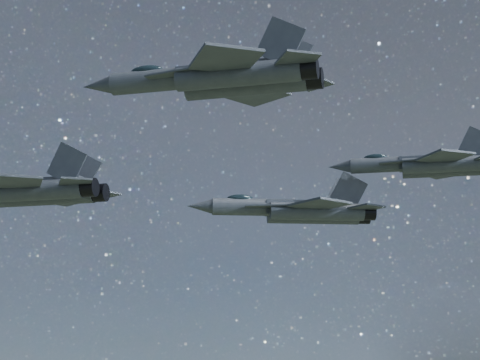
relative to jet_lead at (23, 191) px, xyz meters
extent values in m
cube|color=#31373E|center=(1.01, -0.43, 0.19)|extent=(8.95, 5.03, 1.43)
cylinder|color=#31373E|center=(0.98, -1.61, -0.30)|extent=(9.17, 5.18, 1.72)
cylinder|color=#31373E|center=(1.84, 0.42, -0.30)|extent=(9.17, 5.18, 1.72)
cylinder|color=black|center=(5.64, -3.58, -0.30)|extent=(1.93, 2.02, 1.58)
cylinder|color=black|center=(6.50, -1.56, -0.30)|extent=(1.93, 2.02, 1.58)
cube|color=#31373E|center=(-1.86, 2.40, 0.11)|extent=(5.84, 2.37, 0.13)
cube|color=#31373E|center=(-0.25, -3.95, -0.08)|extent=(4.87, 5.33, 0.22)
cube|color=#31373E|center=(2.67, 2.93, -0.08)|extent=(6.27, 6.14, 0.22)
cube|color=#31373E|center=(4.68, -4.73, -0.08)|extent=(2.85, 3.04, 0.16)
cube|color=#31373E|center=(6.65, -0.07, -0.08)|extent=(3.72, 3.67, 0.16)
cube|color=#31373E|center=(3.81, -3.11, 1.79)|extent=(3.47, 1.93, 3.91)
cube|color=#31373E|center=(4.88, -0.58, 1.79)|extent=(3.69, 1.37, 3.91)
cylinder|color=#31373E|center=(21.46, 6.75, 0.43)|extent=(8.25, 2.25, 1.72)
cone|color=#31373E|center=(16.19, 7.10, 0.43)|extent=(2.74, 1.71, 1.54)
ellipsoid|color=black|center=(20.14, 6.83, 1.25)|extent=(2.69, 1.33, 0.85)
cube|color=#31373E|center=(27.18, 6.37, 0.37)|extent=(9.13, 2.25, 1.43)
cylinder|color=#31373E|center=(27.55, 5.24, -0.12)|extent=(9.35, 2.33, 1.72)
cylinder|color=#31373E|center=(27.70, 7.44, -0.12)|extent=(9.35, 2.33, 1.72)
cylinder|color=black|center=(32.61, 4.91, -0.12)|extent=(1.53, 1.68, 1.59)
cylinder|color=black|center=(32.76, 7.11, -0.12)|extent=(1.53, 1.68, 1.59)
cube|color=#31373E|center=(23.35, 5.13, 0.30)|extent=(5.85, 2.63, 0.13)
cube|color=#31373E|center=(23.54, 8.10, 0.30)|extent=(5.84, 1.92, 0.13)
cube|color=#31373E|center=(27.16, 2.61, 0.10)|extent=(5.93, 6.16, 0.22)
cube|color=#31373E|center=(27.65, 10.09, 0.10)|extent=(6.17, 6.29, 0.22)
cube|color=#31373E|center=(32.08, 3.50, 0.10)|extent=(3.49, 3.59, 0.17)
cube|color=#31373E|center=(32.41, 8.56, 0.10)|extent=(3.64, 3.70, 0.17)
cube|color=#31373E|center=(30.72, 4.75, 1.97)|extent=(3.81, 0.74, 3.92)
cube|color=#31373E|center=(30.90, 7.50, 1.97)|extent=(3.84, 0.55, 3.92)
cylinder|color=#31373E|center=(10.93, -18.58, 4.16)|extent=(7.31, 4.31, 1.54)
cone|color=#31373E|center=(6.58, -16.70, 4.16)|extent=(2.72, 2.21, 1.38)
ellipsoid|color=black|center=(9.84, -18.11, 4.90)|extent=(2.57, 1.88, 0.76)
cube|color=#31373E|center=(15.64, -20.62, 4.11)|extent=(8.01, 4.57, 1.28)
cylinder|color=#31373E|center=(15.61, -21.68, 3.67)|extent=(8.22, 4.71, 1.54)
cylinder|color=#31373E|center=(16.39, -19.87, 3.67)|extent=(8.22, 4.71, 1.54)
cylinder|color=black|center=(19.77, -23.49, 3.67)|extent=(1.74, 1.81, 1.42)
cylinder|color=black|center=(20.56, -21.68, 3.67)|extent=(1.74, 1.81, 1.42)
cube|color=#31373E|center=(12.03, -20.51, 4.04)|extent=(4.85, 3.80, 0.12)
cube|color=#31373E|center=(13.09, -18.06, 4.04)|extent=(5.24, 2.16, 0.12)
cube|color=#31373E|center=(14.48, -23.78, 3.86)|extent=(4.34, 4.76, 0.20)
cube|color=#31373E|center=(17.15, -17.62, 3.86)|extent=(5.62, 5.50, 0.20)
cube|color=#31373E|center=(18.90, -24.51, 3.86)|extent=(2.54, 2.71, 0.15)
cube|color=#31373E|center=(20.70, -20.34, 3.86)|extent=(3.33, 3.29, 0.15)
cube|color=#31373E|center=(18.13, -23.05, 5.54)|extent=(3.10, 1.76, 3.51)
cube|color=#31373E|center=(19.11, -20.78, 5.54)|extent=(3.31, 1.25, 3.51)
cylinder|color=#31373E|center=(33.71, 1.49, 3.97)|extent=(7.15, 3.83, 1.49)
cone|color=#31373E|center=(29.40, 3.07, 3.97)|extent=(2.61, 2.04, 1.34)
ellipsoid|color=black|center=(32.63, 1.89, 4.68)|extent=(2.48, 1.72, 0.74)
cube|color=#31373E|center=(38.37, -0.21, 3.92)|extent=(7.85, 4.04, 1.24)
cylinder|color=#31373E|center=(38.40, -1.24, 3.49)|extent=(8.05, 4.16, 1.49)
cylinder|color=#31373E|center=(39.06, 0.55, 3.49)|extent=(8.05, 4.16, 1.49)
cube|color=#31373E|center=(34.88, -0.31, 3.85)|extent=(4.80, 3.47, 0.11)
cube|color=#31373E|center=(35.76, 2.11, 3.85)|extent=(5.07, 1.82, 0.11)
cube|color=#31373E|center=(37.44, -3.33, 3.68)|extent=(4.40, 4.77, 0.19)
cube|color=#31373E|center=(39.67, 2.77, 3.68)|extent=(5.47, 5.39, 0.19)
cube|color=#31373E|center=(40.92, -2.42, 5.30)|extent=(3.08, 1.53, 3.40)
cube|color=#31373E|center=(41.75, -0.18, 5.30)|extent=(3.25, 1.03, 3.40)
camera|label=1|loc=(8.18, -70.18, -14.32)|focal=60.00mm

